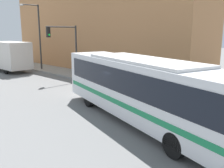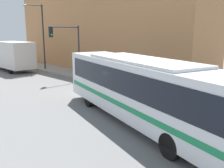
{
  "view_description": "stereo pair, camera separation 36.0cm",
  "coord_description": "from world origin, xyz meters",
  "px_view_note": "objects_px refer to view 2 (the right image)",
  "views": [
    {
      "loc": [
        -9.79,
        -7.83,
        4.5
      ],
      "look_at": [
        0.71,
        2.33,
        1.39
      ],
      "focal_mm": 40.0,
      "sensor_mm": 36.0,
      "label": 1
    },
    {
      "loc": [
        -9.53,
        -8.09,
        4.5
      ],
      "look_at": [
        0.71,
        2.33,
        1.39
      ],
      "focal_mm": 40.0,
      "sensor_mm": 36.0,
      "label": 2
    }
  ],
  "objects_px": {
    "fire_hydrant": "(131,83)",
    "parking_meter": "(96,70)",
    "street_lamp": "(41,32)",
    "pedestrian_near_corner": "(111,71)",
    "city_bus": "(141,87)",
    "delivery_truck": "(12,55)",
    "traffic_light_pole": "(69,42)",
    "pedestrian_mid_block": "(76,65)"
  },
  "relations": [
    {
      "from": "traffic_light_pole",
      "to": "pedestrian_near_corner",
      "type": "distance_m",
      "value": 4.8
    },
    {
      "from": "street_lamp",
      "to": "pedestrian_mid_block",
      "type": "bearing_deg",
      "value": -71.46
    },
    {
      "from": "delivery_truck",
      "to": "street_lamp",
      "type": "relative_size",
      "value": 1.04
    },
    {
      "from": "fire_hydrant",
      "to": "parking_meter",
      "type": "bearing_deg",
      "value": 90.0
    },
    {
      "from": "delivery_truck",
      "to": "pedestrian_near_corner",
      "type": "bearing_deg",
      "value": -73.28
    },
    {
      "from": "fire_hydrant",
      "to": "pedestrian_near_corner",
      "type": "bearing_deg",
      "value": 73.56
    },
    {
      "from": "parking_meter",
      "to": "street_lamp",
      "type": "height_order",
      "value": "street_lamp"
    },
    {
      "from": "fire_hydrant",
      "to": "traffic_light_pole",
      "type": "relative_size",
      "value": 0.15
    },
    {
      "from": "fire_hydrant",
      "to": "pedestrian_mid_block",
      "type": "bearing_deg",
      "value": 80.87
    },
    {
      "from": "fire_hydrant",
      "to": "parking_meter",
      "type": "height_order",
      "value": "parking_meter"
    },
    {
      "from": "delivery_truck",
      "to": "street_lamp",
      "type": "bearing_deg",
      "value": -37.67
    },
    {
      "from": "city_bus",
      "to": "fire_hydrant",
      "type": "distance_m",
      "value": 7.68
    },
    {
      "from": "city_bus",
      "to": "parking_meter",
      "type": "height_order",
      "value": "city_bus"
    },
    {
      "from": "city_bus",
      "to": "delivery_truck",
      "type": "height_order",
      "value": "delivery_truck"
    },
    {
      "from": "traffic_light_pole",
      "to": "pedestrian_mid_block",
      "type": "height_order",
      "value": "traffic_light_pole"
    },
    {
      "from": "traffic_light_pole",
      "to": "parking_meter",
      "type": "bearing_deg",
      "value": -69.38
    },
    {
      "from": "delivery_truck",
      "to": "parking_meter",
      "type": "bearing_deg",
      "value": -76.7
    },
    {
      "from": "delivery_truck",
      "to": "street_lamp",
      "type": "height_order",
      "value": "street_lamp"
    },
    {
      "from": "parking_meter",
      "to": "street_lamp",
      "type": "distance_m",
      "value": 10.11
    },
    {
      "from": "fire_hydrant",
      "to": "pedestrian_near_corner",
      "type": "distance_m",
      "value": 3.55
    },
    {
      "from": "fire_hydrant",
      "to": "pedestrian_mid_block",
      "type": "height_order",
      "value": "pedestrian_mid_block"
    },
    {
      "from": "city_bus",
      "to": "street_lamp",
      "type": "bearing_deg",
      "value": 90.34
    },
    {
      "from": "pedestrian_mid_block",
      "to": "parking_meter",
      "type": "bearing_deg",
      "value": -106.47
    },
    {
      "from": "pedestrian_mid_block",
      "to": "traffic_light_pole",
      "type": "bearing_deg",
      "value": -137.55
    },
    {
      "from": "pedestrian_near_corner",
      "to": "pedestrian_mid_block",
      "type": "height_order",
      "value": "pedestrian_near_corner"
    },
    {
      "from": "delivery_truck",
      "to": "fire_hydrant",
      "type": "relative_size",
      "value": 10.67
    },
    {
      "from": "pedestrian_near_corner",
      "to": "street_lamp",
      "type": "bearing_deg",
      "value": 95.72
    },
    {
      "from": "traffic_light_pole",
      "to": "parking_meter",
      "type": "relative_size",
      "value": 3.44
    },
    {
      "from": "traffic_light_pole",
      "to": "fire_hydrant",
      "type": "bearing_deg",
      "value": -81.59
    },
    {
      "from": "delivery_truck",
      "to": "parking_meter",
      "type": "height_order",
      "value": "delivery_truck"
    },
    {
      "from": "city_bus",
      "to": "delivery_truck",
      "type": "bearing_deg",
      "value": 98.9
    },
    {
      "from": "street_lamp",
      "to": "pedestrian_near_corner",
      "type": "bearing_deg",
      "value": -84.28
    },
    {
      "from": "city_bus",
      "to": "pedestrian_mid_block",
      "type": "distance_m",
      "value": 16.07
    },
    {
      "from": "traffic_light_pole",
      "to": "parking_meter",
      "type": "height_order",
      "value": "traffic_light_pole"
    },
    {
      "from": "fire_hydrant",
      "to": "street_lamp",
      "type": "xyz_separation_m",
      "value": [
        -0.04,
        13.74,
        3.94
      ]
    },
    {
      "from": "delivery_truck",
      "to": "pedestrian_near_corner",
      "type": "distance_m",
      "value": 13.04
    },
    {
      "from": "fire_hydrant",
      "to": "traffic_light_pole",
      "type": "bearing_deg",
      "value": 98.41
    },
    {
      "from": "pedestrian_mid_block",
      "to": "delivery_truck",
      "type": "bearing_deg",
      "value": 122.53
    },
    {
      "from": "delivery_truck",
      "to": "pedestrian_mid_block",
      "type": "xyz_separation_m",
      "value": [
        4.23,
        -6.63,
        -0.86
      ]
    },
    {
      "from": "parking_meter",
      "to": "delivery_truck",
      "type": "bearing_deg",
      "value": 103.3
    },
    {
      "from": "traffic_light_pole",
      "to": "street_lamp",
      "type": "xyz_separation_m",
      "value": [
        0.98,
        6.83,
        0.91
      ]
    },
    {
      "from": "city_bus",
      "to": "fire_hydrant",
      "type": "bearing_deg",
      "value": 60.54
    }
  ]
}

